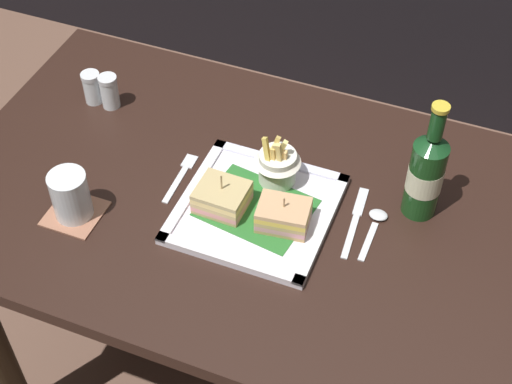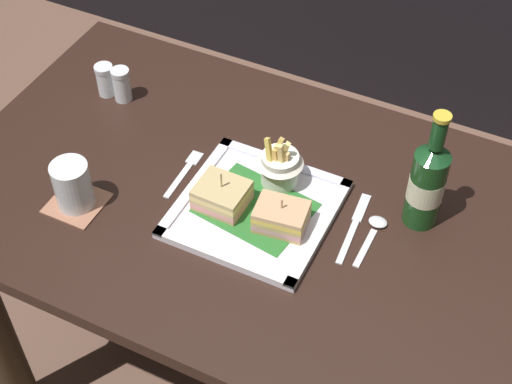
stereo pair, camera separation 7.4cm
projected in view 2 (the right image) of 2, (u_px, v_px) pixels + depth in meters
dining_table at (256, 257)px, 1.58m from camera, size 1.21×0.73×0.74m
square_plate at (256, 209)px, 1.44m from camera, size 0.28×0.28×0.02m
sandwich_half_left at (222, 195)px, 1.42m from camera, size 0.09×0.08×0.08m
sandwich_half_right at (281, 217)px, 1.39m from camera, size 0.10×0.08×0.07m
fries_cup at (280, 164)px, 1.45m from camera, size 0.09×0.09×0.11m
beer_bottle at (427, 182)px, 1.36m from camera, size 0.07×0.07×0.25m
drink_coaster at (77, 203)px, 1.45m from camera, size 0.10×0.10×0.00m
water_glass at (73, 187)px, 1.42m from camera, size 0.07×0.07×0.10m
fork at (185, 171)px, 1.51m from camera, size 0.03×0.14×0.00m
knife at (355, 225)px, 1.42m from camera, size 0.03×0.18×0.00m
spoon at (375, 229)px, 1.41m from camera, size 0.04×0.13×0.01m
salt_shaker at (106, 82)px, 1.66m from camera, size 0.04×0.04×0.07m
pepper_shaker at (122, 86)px, 1.64m from camera, size 0.04×0.04×0.08m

